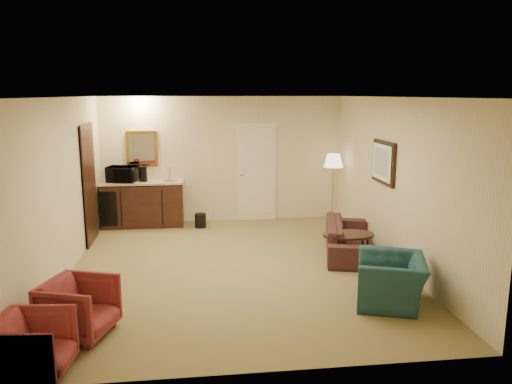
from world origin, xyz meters
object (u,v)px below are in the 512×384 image
(rose_chair_near, at_px, (79,305))
(microwave, at_px, (122,172))
(sofa, at_px, (349,232))
(coffee_table, at_px, (348,248))
(wetbar_cabinet, at_px, (143,204))
(floor_lamp, at_px, (333,189))
(teal_armchair, at_px, (391,273))
(rose_chair_far, at_px, (33,344))
(coffee_maker, at_px, (143,174))
(waste_bin, at_px, (200,220))

(rose_chair_near, height_order, microwave, microwave)
(sofa, bearing_deg, coffee_table, 175.56)
(coffee_table, bearing_deg, wetbar_cabinet, 141.95)
(floor_lamp, bearing_deg, teal_armchair, -94.89)
(microwave, bearing_deg, rose_chair_far, -77.89)
(sofa, relative_size, coffee_maker, 6.26)
(coffee_maker, bearing_deg, sofa, -15.30)
(coffee_table, relative_size, floor_lamp, 0.56)
(rose_chair_far, bearing_deg, waste_bin, -11.80)
(floor_lamp, distance_m, coffee_maker, 3.85)
(wetbar_cabinet, bearing_deg, sofa, -32.10)
(teal_armchair, bearing_deg, waste_bin, -130.41)
(rose_chair_near, xyz_separation_m, floor_lamp, (4.10, 4.40, 0.37))
(coffee_table, distance_m, microwave, 4.76)
(wetbar_cabinet, distance_m, coffee_table, 4.39)
(rose_chair_near, bearing_deg, sofa, -38.93)
(microwave, bearing_deg, waste_bin, 4.03)
(teal_armchair, xyz_separation_m, coffee_table, (-0.06, 1.61, -0.18))
(wetbar_cabinet, relative_size, coffee_maker, 5.48)
(floor_lamp, distance_m, microwave, 4.26)
(rose_chair_near, relative_size, rose_chair_far, 1.06)
(rose_chair_near, xyz_separation_m, coffee_maker, (0.27, 4.71, 0.71))
(teal_armchair, distance_m, rose_chair_near, 3.78)
(wetbar_cabinet, bearing_deg, waste_bin, -13.20)
(sofa, relative_size, rose_chair_near, 2.62)
(microwave, distance_m, coffee_maker, 0.41)
(sofa, height_order, microwave, microwave)
(rose_chair_far, height_order, floor_lamp, floor_lamp)
(rose_chair_near, xyz_separation_m, coffee_table, (3.70, 2.02, -0.12))
(wetbar_cabinet, distance_m, rose_chair_far, 5.54)
(wetbar_cabinet, height_order, sofa, wetbar_cabinet)
(rose_chair_near, distance_m, rose_chair_far, 0.84)
(wetbar_cabinet, xyz_separation_m, sofa, (3.60, -2.26, -0.09))
(rose_chair_far, distance_m, coffee_table, 4.85)
(wetbar_cabinet, height_order, teal_armchair, wetbar_cabinet)
(floor_lamp, relative_size, waste_bin, 5.22)
(rose_chair_near, bearing_deg, wetbar_cabinet, 15.44)
(rose_chair_far, bearing_deg, coffee_maker, 0.17)
(coffee_table, bearing_deg, sofa, 71.26)
(teal_armchair, distance_m, floor_lamp, 4.02)
(sofa, xyz_separation_m, waste_bin, (-2.45, 1.99, -0.23))
(wetbar_cabinet, distance_m, floor_lamp, 3.87)
(floor_lamp, xyz_separation_m, waste_bin, (-2.70, 0.05, -0.59))
(coffee_maker, bearing_deg, rose_chair_far, -78.52)
(teal_armchair, xyz_separation_m, waste_bin, (-2.36, 4.04, -0.27))
(coffee_table, bearing_deg, microwave, 145.01)
(rose_chair_far, relative_size, microwave, 1.20)
(rose_chair_far, distance_m, waste_bin, 5.51)
(sofa, bearing_deg, rose_chair_near, 136.89)
(rose_chair_near, height_order, floor_lamp, floor_lamp)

